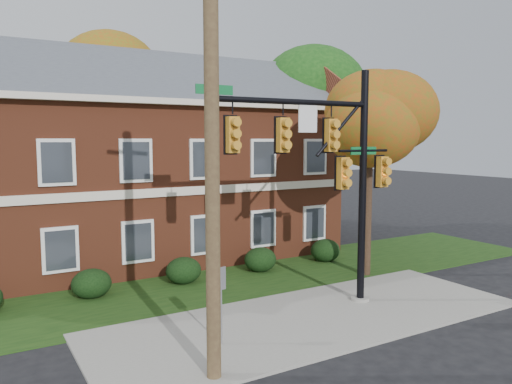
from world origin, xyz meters
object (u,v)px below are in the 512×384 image
utility_pole (212,162)px  tree_right_rear (320,97)px  hedge_center (184,271)px  sign_post (221,293)px  hedge_left (91,284)px  traffic_signal (329,162)px  hedge_right (260,260)px  tree_near_right (376,113)px  hedge_far_right (325,250)px  apartment_building (139,153)px  tree_far_rear (120,87)px

utility_pole → tree_right_rear: bearing=58.3°
hedge_center → sign_post: (-1.41, -6.11, 0.97)m
hedge_left → traffic_signal: bearing=-38.4°
hedge_right → tree_near_right: bearing=-37.3°
utility_pole → sign_post: bearing=71.4°
hedge_right → hedge_far_right: 3.50m
hedge_left → apartment_building: bearing=56.3°
hedge_left → hedge_far_right: same height
hedge_far_right → traffic_signal: bearing=-127.9°
hedge_left → traffic_signal: traffic_signal is taller
hedge_far_right → tree_right_rear: (4.31, 6.11, 7.60)m
tree_near_right → sign_post: 10.58m
hedge_left → hedge_right: 7.00m
hedge_right → tree_right_rear: size_ratio=0.13×
tree_near_right → tree_far_rear: bearing=110.3°
apartment_building → hedge_far_right: 9.82m
traffic_signal → tree_far_rear: bearing=97.7°
hedge_right → tree_near_right: 7.72m
apartment_building → hedge_left: 7.73m
hedge_left → hedge_far_right: 10.50m
hedge_far_right → tree_near_right: tree_near_right is taller
hedge_left → hedge_right: size_ratio=1.00×
hedge_far_right → tree_far_rear: 16.51m
hedge_left → hedge_center: size_ratio=1.00×
sign_post → hedge_far_right: bearing=23.2°
tree_near_right → utility_pole: size_ratio=0.85×
tree_right_rear → utility_pole: bearing=-134.8°
tree_right_rear → tree_far_rear: 12.20m
hedge_left → tree_right_rear: tree_right_rear is taller
hedge_left → tree_near_right: 12.68m
traffic_signal → hedge_right: bearing=86.9°
tree_near_right → tree_far_rear: size_ratio=0.74×
hedge_center → tree_right_rear: bearing=28.4°
hedge_right → hedge_left: bearing=180.0°
traffic_signal → sign_post: traffic_signal is taller
apartment_building → hedge_right: (3.50, -5.25, -4.46)m
tree_far_rear → utility_pole: (-3.73, -20.79, -3.72)m
hedge_right → hedge_far_right: bearing=0.0°
tree_near_right → utility_pole: (-9.61, -4.87, -1.55)m
hedge_center → tree_far_rear: bearing=84.1°
tree_far_rear → utility_pole: bearing=-100.2°
hedge_right → sign_post: 7.90m
tree_near_right → tree_right_rear: tree_right_rear is taller
tree_far_rear → sign_post: bearing=-98.1°
sign_post → hedge_left: bearing=96.2°
hedge_left → utility_pole: bearing=-81.8°
tree_right_rear → hedge_far_right: bearing=-125.2°
utility_pole → tree_near_right: bearing=39.9°
hedge_far_right → utility_pole: size_ratio=0.14×
hedge_left → hedge_far_right: bearing=0.0°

